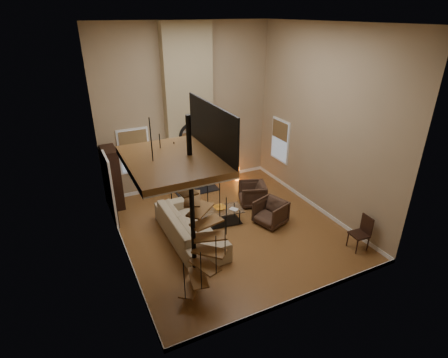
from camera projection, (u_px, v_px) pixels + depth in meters
name	position (u px, v px, depth m)	size (l,w,h in m)	color
ground	(230.00, 227.00, 10.35)	(6.00, 6.50, 0.01)	#986331
back_wall	(187.00, 110.00, 11.80)	(6.00, 0.02, 5.50)	tan
front_wall	(310.00, 190.00, 6.52)	(6.00, 0.02, 5.50)	tan
left_wall	(113.00, 157.00, 7.98)	(0.02, 6.50, 5.50)	tan
right_wall	(322.00, 124.00, 10.34)	(0.02, 6.50, 5.50)	tan
ceiling	(232.00, 23.00, 7.98)	(6.00, 6.50, 0.01)	silver
baseboard_back	(190.00, 182.00, 12.95)	(6.00, 0.02, 0.12)	white
baseboard_front	(297.00, 299.00, 7.69)	(6.00, 0.02, 0.12)	white
baseboard_left	(127.00, 253.00, 9.14)	(0.02, 6.50, 0.12)	white
baseboard_right	(312.00, 204.00, 11.50)	(0.02, 6.50, 0.12)	white
chimney_breast	(189.00, 111.00, 11.65)	(1.60, 0.38, 5.50)	tan
hearth	(197.00, 190.00, 12.43)	(1.50, 0.60, 0.04)	black
firebox	(194.00, 174.00, 12.43)	(0.95, 0.02, 0.72)	black
mantel	(194.00, 159.00, 12.11)	(1.70, 0.18, 0.06)	white
mirror_frame	(192.00, 136.00, 11.81)	(0.94, 0.94, 0.10)	black
mirror_disc	(192.00, 136.00, 11.82)	(0.80, 0.80, 0.01)	white
vase_left	(178.00, 157.00, 11.86)	(0.24, 0.24, 0.25)	black
vase_right	(209.00, 152.00, 12.32)	(0.20, 0.20, 0.21)	#1B615A
window_back	(134.00, 150.00, 11.52)	(1.02, 0.06, 1.52)	white
window_right	(280.00, 140.00, 12.44)	(0.06, 1.02, 1.52)	white
entry_door	(111.00, 190.00, 10.19)	(0.10, 1.05, 2.16)	white
loft	(178.00, 157.00, 6.69)	(1.70, 2.20, 1.09)	brown
spiral_stair	(193.00, 219.00, 7.42)	(1.47, 1.47, 4.06)	black
hutch	(113.00, 179.00, 11.13)	(0.43, 0.91, 2.04)	black
sofa	(189.00, 227.00, 9.67)	(2.89, 1.13, 0.84)	tan
armchair_near	(255.00, 194.00, 11.48)	(0.81, 0.84, 0.76)	#40291D
armchair_far	(272.00, 212.00, 10.46)	(0.80, 0.83, 0.75)	#40291D
coffee_table	(221.00, 215.00, 10.42)	(1.38, 0.80, 0.48)	silver
bowl	(220.00, 208.00, 10.37)	(0.36, 0.36, 0.09)	orange
book	(233.00, 210.00, 10.36)	(0.18, 0.24, 0.02)	gray
floor_lamp	(169.00, 164.00, 11.02)	(0.37, 0.37, 1.70)	black
accent_lamp	(237.00, 174.00, 13.14)	(0.15, 0.15, 0.54)	orange
side_chair	(362.00, 231.00, 9.24)	(0.46, 0.45, 0.94)	black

